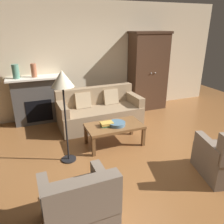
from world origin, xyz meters
The scene contains 12 objects.
ground_plane centered at (0.00, 0.00, 0.00)m, with size 9.60×9.60×0.00m, color brown.
back_wall centered at (0.00, 2.55, 1.40)m, with size 7.20×0.10×2.80m, color beige.
fireplace centered at (-1.55, 2.30, 0.57)m, with size 1.26×0.48×1.12m.
armoire centered at (1.40, 2.22, 1.05)m, with size 1.06×0.57×2.09m.
couch centered at (-0.23, 1.59, 0.32)m, with size 1.94×0.91×0.86m.
coffee_table centered at (-0.26, 0.58, 0.37)m, with size 1.10×0.60×0.42m.
fruit_bowl centered at (-0.22, 0.55, 0.45)m, with size 0.33×0.33×0.07m, color slate.
book_stack centered at (-0.42, 0.59, 0.46)m, with size 0.26×0.19×0.08m.
mantel_vase_jade centered at (-1.93, 2.28, 1.28)m, with size 0.15×0.15×0.31m, color slate.
mantel_vase_terracotta centered at (-1.55, 2.28, 1.27)m, with size 0.12×0.12×0.30m, color #A86042.
armchair_near_left centered at (-1.40, -1.13, 0.32)m, with size 0.79×0.78×0.88m.
floor_lamp centered at (-1.23, 0.36, 1.37)m, with size 0.36×0.36×1.59m.
Camera 1 is at (-1.76, -3.06, 2.23)m, focal length 35.65 mm.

